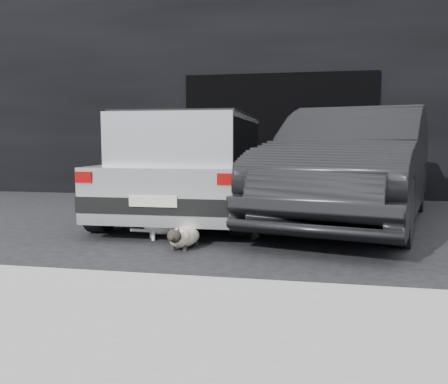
% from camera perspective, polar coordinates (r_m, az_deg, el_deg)
% --- Properties ---
extents(ground, '(80.00, 80.00, 0.00)m').
position_cam_1_polar(ground, '(6.43, -5.32, -4.59)').
color(ground, black).
rests_on(ground, ground).
extents(building_facade, '(34.00, 4.00, 5.00)m').
position_cam_1_polar(building_facade, '(12.16, 7.45, 12.24)').
color(building_facade, black).
rests_on(building_facade, ground).
extents(garage_opening, '(4.00, 0.10, 2.60)m').
position_cam_1_polar(garage_opening, '(10.08, 6.61, 6.68)').
color(garage_opening, black).
rests_on(garage_opening, ground).
extents(curb, '(18.00, 0.25, 0.12)m').
position_cam_1_polar(curb, '(3.73, -1.77, -11.57)').
color(curb, gray).
rests_on(curb, ground).
extents(sidewalk, '(18.00, 2.20, 0.11)m').
position_cam_1_polar(sidewalk, '(2.65, -7.89, -19.32)').
color(sidewalk, gray).
rests_on(sidewalk, ground).
extents(silver_hatchback, '(2.22, 4.37, 1.60)m').
position_cam_1_polar(silver_hatchback, '(7.44, -3.51, 3.65)').
color(silver_hatchback, silver).
rests_on(silver_hatchback, ground).
extents(second_car, '(2.98, 5.46, 1.71)m').
position_cam_1_polar(second_car, '(7.21, 15.49, 3.19)').
color(second_car, black).
rests_on(second_car, ground).
extents(cat_siamese, '(0.35, 0.83, 0.29)m').
position_cam_1_polar(cat_siamese, '(5.32, -4.95, -5.42)').
color(cat_siamese, beige).
rests_on(cat_siamese, ground).
extents(cat_white, '(0.69, 0.52, 0.37)m').
position_cam_1_polar(cat_white, '(5.88, -6.76, -3.84)').
color(cat_white, silver).
rests_on(cat_white, ground).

